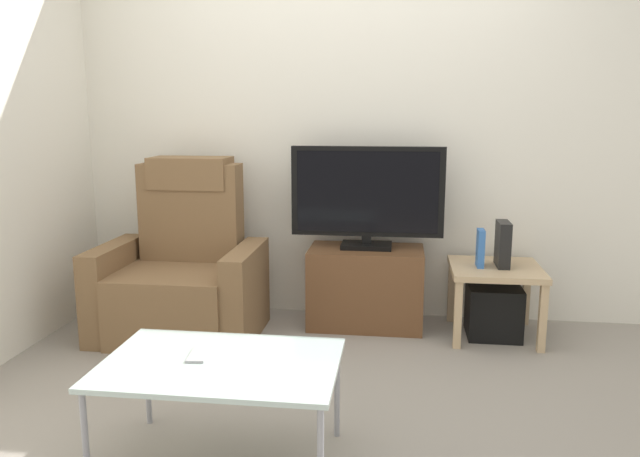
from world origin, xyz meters
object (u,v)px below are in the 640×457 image
tv_stand (366,287)px  side_table (495,277)px  recliner_armchair (183,273)px  game_console (503,244)px  coffee_table (221,368)px  cell_phone (199,354)px  subwoofer_box (493,311)px  book_upright (480,248)px  television (367,195)px

tv_stand → side_table: 0.81m
recliner_armchair → game_console: 1.97m
side_table → coffee_table: bearing=-128.3°
coffee_table → cell_phone: bearing=157.7°
side_table → subwoofer_box: size_ratio=1.70×
side_table → subwoofer_box: side_table is taller
book_upright → coffee_table: size_ratio=0.25×
recliner_armchair → side_table: size_ratio=2.00×
side_table → subwoofer_box: (-0.00, 0.00, -0.21)m
subwoofer_box → game_console: (0.04, 0.01, 0.42)m
cell_phone → tv_stand: bearing=65.6°
subwoofer_box → game_console: 0.42m
recliner_armchair → book_upright: 1.84m
subwoofer_box → recliner_armchair: bearing=-175.1°
cell_phone → coffee_table: bearing=-27.8°
television → book_upright: 0.76m
television → cell_phone: size_ratio=6.40×
subwoofer_box → game_console: game_console is taller
subwoofer_box → game_console: size_ratio=1.16×
tv_stand → subwoofer_box: tv_stand is taller
tv_stand → recliner_armchair: bearing=-167.3°
side_table → coffee_table: (-1.25, -1.59, 0.03)m
television → game_console: bearing=-6.9°
side_table → cell_phone: size_ratio=3.60×
subwoofer_box → book_upright: bearing=-168.7°
television → side_table: bearing=-7.9°
tv_stand → book_upright: size_ratio=3.16×
side_table → subwoofer_box: bearing=180.0°
tv_stand → book_upright: book_upright is taller
book_upright → coffee_table: book_upright is taller
coffee_table → cell_phone: size_ratio=6.00×
book_upright → game_console: (0.14, 0.03, 0.02)m
tv_stand → game_console: 0.89m
book_upright → side_table: bearing=11.3°
tv_stand → recliner_armchair: size_ratio=0.67×
game_console → cell_phone: 2.09m
coffee_table → recliner_armchair: bearing=115.1°
television → side_table: television is taller
book_upright → cell_phone: bearing=-129.4°
cell_phone → television: bearing=65.8°
tv_stand → cell_phone: size_ratio=4.83×
television → game_console: 0.88m
game_console → book_upright: bearing=-167.5°
side_table → recliner_armchair: bearing=-175.1°
recliner_armchair → coffee_table: size_ratio=1.20×
cell_phone → side_table: bearing=43.3°
television → subwoofer_box: (0.79, -0.11, -0.69)m
recliner_armchair → book_upright: recliner_armchair is taller
television → book_upright: (0.69, -0.13, -0.29)m
book_upright → cell_phone: 1.98m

